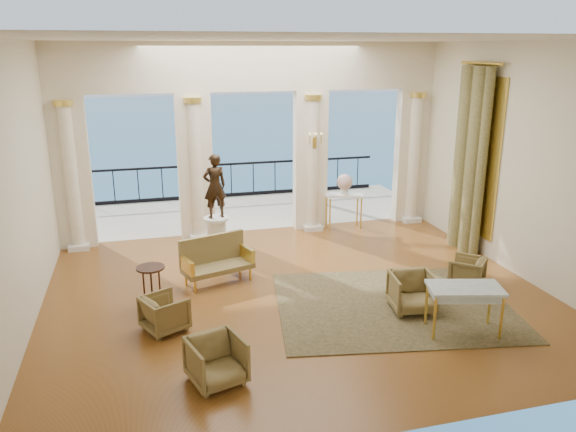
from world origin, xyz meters
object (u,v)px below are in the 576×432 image
object	(u,v)px
armchair_d	(165,311)
console_table	(344,200)
armchair_a	(216,359)
game_table	(465,291)
pedestal	(217,241)
side_table	(151,273)
settee	(216,259)
armchair_c	(467,270)
statue	(215,186)
armchair_b	(412,290)

from	to	relation	value
armchair_d	console_table	distance (m)	6.31
console_table	armchair_d	bearing A→B (deg)	-118.76
armchair_a	game_table	distance (m)	4.01
pedestal	console_table	bearing A→B (deg)	24.56
console_table	pedestal	bearing A→B (deg)	-136.91
armchair_a	side_table	distance (m)	2.65
settee	pedestal	size ratio (longest dim) A/B	1.45
armchair_a	pedestal	bearing A→B (deg)	65.53
settee	pedestal	bearing A→B (deg)	63.48
armchair_d	pedestal	xyz separation A→B (m)	(1.22, 2.71, 0.16)
settee	side_table	xyz separation A→B (m)	(-1.24, -0.94, 0.23)
armchair_c	game_table	bearing A→B (deg)	9.15
armchair_d	console_table	size ratio (longest dim) A/B	0.66
armchair_c	statue	world-z (taller)	statue
side_table	armchair_c	bearing A→B (deg)	-5.17
settee	console_table	distance (m)	4.35
console_table	side_table	world-z (taller)	console_table
armchair_a	side_table	xyz separation A→B (m)	(-0.76, 2.52, 0.32)
game_table	console_table	distance (m)	5.55
settee	pedestal	xyz separation A→B (m)	(0.15, 0.94, 0.04)
armchair_b	armchair_c	bearing A→B (deg)	32.90
settee	side_table	world-z (taller)	settee
armchair_b	statue	bearing A→B (deg)	141.79
pedestal	armchair_a	bearing A→B (deg)	-98.15
armchair_a	armchair_d	xyz separation A→B (m)	(-0.59, 1.68, -0.03)
game_table	pedestal	xyz separation A→B (m)	(-3.35, 4.00, -0.22)
armchair_a	game_table	size ratio (longest dim) A/B	0.57
console_table	side_table	distance (m)	5.90
armchair_b	armchair_c	xyz separation A→B (m)	(1.49, 0.68, -0.06)
armchair_d	armchair_c	bearing A→B (deg)	-112.16
statue	armchair_c	bearing A→B (deg)	140.10
statue	console_table	size ratio (longest dim) A/B	1.34
armchair_d	settee	bearing A→B (deg)	-56.34
armchair_a	pedestal	world-z (taller)	pedestal
settee	armchair_d	bearing A→B (deg)	-138.26
armchair_c	console_table	world-z (taller)	console_table
armchair_d	side_table	distance (m)	0.92
side_table	settee	bearing A→B (deg)	37.33
statue	side_table	bearing A→B (deg)	42.25
armchair_d	statue	size ratio (longest dim) A/B	0.49
armchair_b	settee	distance (m)	3.76
console_table	armchair_a	bearing A→B (deg)	-105.57
side_table	pedestal	bearing A→B (deg)	53.55
armchair_b	armchair_c	world-z (taller)	armchair_b
console_table	settee	bearing A→B (deg)	-126.41
armchair_b	statue	xyz separation A→B (m)	(-2.93, 3.09, 1.29)
armchair_c	game_table	world-z (taller)	game_table
pedestal	console_table	distance (m)	3.75
statue	pedestal	bearing A→B (deg)	-101.30
game_table	pedestal	size ratio (longest dim) A/B	1.26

